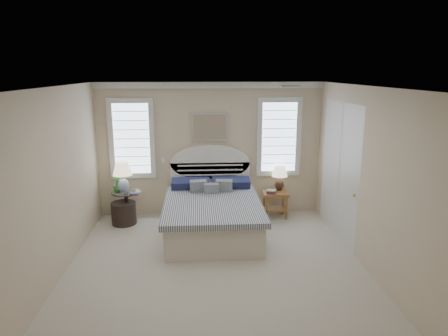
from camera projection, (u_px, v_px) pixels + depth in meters
floor at (216, 270)px, 5.99m from camera, size 4.50×5.00×0.01m
ceiling at (215, 87)px, 5.35m from camera, size 4.50×5.00×0.01m
wall_back at (210, 150)px, 8.09m from camera, size 4.50×0.02×2.70m
wall_left at (54, 187)px, 5.52m from camera, size 0.02×5.00×2.70m
wall_right at (370, 181)px, 5.82m from camera, size 0.02×5.00×2.70m
crown_molding at (209, 85)px, 7.75m from camera, size 4.50×0.08×0.12m
hvac_vent at (290, 86)px, 6.21m from camera, size 0.30×0.20×0.02m
switch_plate at (163, 160)px, 8.06m from camera, size 0.08×0.01×0.12m
window_left at (132, 139)px, 7.91m from camera, size 0.90×0.06×1.60m
window_right at (279, 137)px, 8.10m from camera, size 0.90×0.06×1.60m
painting at (210, 127)px, 7.94m from camera, size 0.74×0.04×0.58m
closet_door at (339, 171)px, 7.01m from camera, size 0.02×1.80×2.40m
bed at (212, 212)px, 7.31m from camera, size 1.72×2.28×1.47m
side_table_left at (127, 204)px, 7.78m from camera, size 0.56×0.56×0.63m
nightstand_right at (275, 199)px, 8.07m from camera, size 0.50×0.40×0.53m
floor_pot at (124, 213)px, 7.76m from camera, size 0.55×0.55×0.43m
lamp_left at (123, 174)px, 7.61m from camera, size 0.42×0.42×0.60m
lamp_right at (280, 175)px, 8.10m from camera, size 0.35×0.35×0.52m
potted_plant at (117, 184)px, 7.67m from camera, size 0.23×0.23×0.34m
books_left at (134, 194)px, 7.52m from camera, size 0.16×0.12×0.04m
books_right at (272, 192)px, 7.94m from camera, size 0.22×0.19×0.08m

